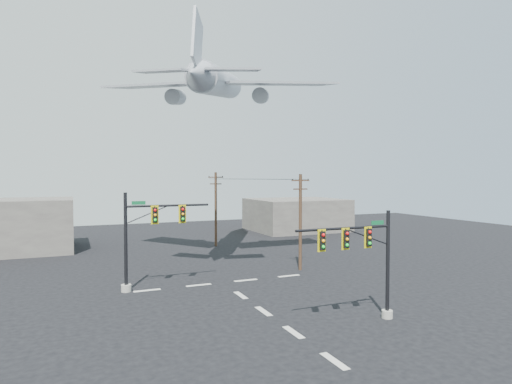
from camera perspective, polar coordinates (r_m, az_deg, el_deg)
name	(u,v)px	position (r m, az deg, el deg)	size (l,w,h in m)	color
ground	(293,332)	(24.77, 5.01, -18.14)	(120.00, 120.00, 0.00)	black
lane_markings	(255,305)	(29.33, -0.10, -14.88)	(14.00, 21.20, 0.01)	beige
signal_mast_near	(367,259)	(26.16, 14.56, -8.68)	(6.63, 0.72, 6.53)	#9C9A8E
signal_mast_far	(145,238)	(33.40, -14.64, -5.95)	(6.72, 0.81, 7.39)	#9C9A8E
utility_pole_a	(300,220)	(39.35, 5.93, -3.73)	(1.76, 0.29, 8.80)	#432D1C
utility_pole_b	(216,208)	(52.79, -5.39, -2.08)	(1.73, 0.88, 9.13)	#432D1C
power_lines	(252,179)	(45.69, -0.56, 1.73)	(4.58, 15.96, 0.03)	black
airliner	(218,83)	(44.91, -5.07, 14.25)	(21.74, 23.76, 6.75)	#A3A7AF
building_right	(296,215)	(69.17, 5.38, -3.01)	(14.00, 12.00, 5.00)	slate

